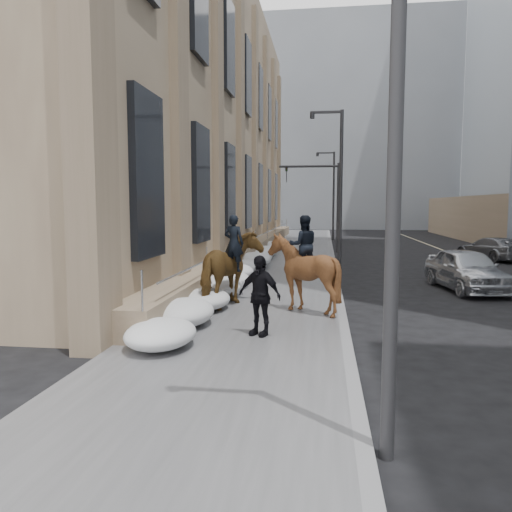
# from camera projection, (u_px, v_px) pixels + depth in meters

# --- Properties ---
(ground) EXTENTS (140.00, 140.00, 0.00)m
(ground) POSITION_uv_depth(u_px,v_px,m) (240.00, 332.00, 12.61)
(ground) COLOR black
(ground) RESTS_ON ground
(sidewalk) EXTENTS (5.00, 80.00, 0.12)m
(sidewalk) POSITION_uv_depth(u_px,v_px,m) (277.00, 275.00, 22.46)
(sidewalk) COLOR #4C4C4E
(sidewalk) RESTS_ON ground
(curb) EXTENTS (0.24, 80.00, 0.12)m
(curb) POSITION_uv_depth(u_px,v_px,m) (336.00, 276.00, 22.11)
(curb) COLOR slate
(curb) RESTS_ON ground
(limestone_building) EXTENTS (6.10, 44.00, 18.00)m
(limestone_building) POSITION_uv_depth(u_px,v_px,m) (211.00, 116.00, 32.09)
(limestone_building) COLOR #867057
(limestone_building) RESTS_ON ground
(bg_building_mid) EXTENTS (30.00, 12.00, 28.00)m
(bg_building_mid) POSITION_uv_depth(u_px,v_px,m) (339.00, 128.00, 69.80)
(bg_building_mid) COLOR slate
(bg_building_mid) RESTS_ON ground
(bg_building_far) EXTENTS (24.00, 12.00, 20.00)m
(bg_building_far) POSITION_uv_depth(u_px,v_px,m) (276.00, 164.00, 83.38)
(bg_building_far) COLOR gray
(bg_building_far) RESTS_ON ground
(streetlight_near) EXTENTS (1.71, 0.24, 8.00)m
(streetlight_near) POSITION_uv_depth(u_px,v_px,m) (383.00, 87.00, 5.87)
(streetlight_near) COLOR #2D2D30
(streetlight_near) RESTS_ON ground
(streetlight_mid) EXTENTS (1.71, 0.24, 8.00)m
(streetlight_mid) POSITION_uv_depth(u_px,v_px,m) (338.00, 178.00, 25.58)
(streetlight_mid) COLOR #2D2D30
(streetlight_mid) RESTS_ON ground
(streetlight_far) EXTENTS (1.71, 0.24, 8.00)m
(streetlight_far) POSITION_uv_depth(u_px,v_px,m) (332.00, 190.00, 45.29)
(streetlight_far) COLOR #2D2D30
(streetlight_far) RESTS_ON ground
(traffic_signal) EXTENTS (4.10, 0.22, 6.00)m
(traffic_signal) POSITION_uv_depth(u_px,v_px,m) (324.00, 193.00, 33.61)
(traffic_signal) COLOR #2D2D30
(traffic_signal) RESTS_ON ground
(snow_bank) EXTENTS (1.70, 18.10, 0.76)m
(snow_bank) POSITION_uv_depth(u_px,v_px,m) (239.00, 271.00, 20.75)
(snow_bank) COLOR silver
(snow_bank) RESTS_ON sidewalk
(mounted_horse_left) EXTENTS (1.82, 2.89, 2.78)m
(mounted_horse_left) POSITION_uv_depth(u_px,v_px,m) (231.00, 268.00, 15.08)
(mounted_horse_left) COLOR #513718
(mounted_horse_left) RESTS_ON sidewalk
(mounted_horse_right) EXTENTS (2.23, 2.40, 2.78)m
(mounted_horse_right) POSITION_uv_depth(u_px,v_px,m) (303.00, 270.00, 14.35)
(mounted_horse_right) COLOR #4A2B15
(mounted_horse_right) RESTS_ON sidewalk
(pedestrian) EXTENTS (1.21, 0.88, 1.91)m
(pedestrian) POSITION_uv_depth(u_px,v_px,m) (259.00, 295.00, 11.74)
(pedestrian) COLOR black
(pedestrian) RESTS_ON sidewalk
(car_silver) EXTENTS (2.54, 4.89, 1.59)m
(car_silver) POSITION_uv_depth(u_px,v_px,m) (466.00, 269.00, 18.65)
(car_silver) COLOR silver
(car_silver) RESTS_ON ground
(car_grey) EXTENTS (3.47, 4.99, 1.34)m
(car_grey) POSITION_uv_depth(u_px,v_px,m) (491.00, 249.00, 28.99)
(car_grey) COLOR slate
(car_grey) RESTS_ON ground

